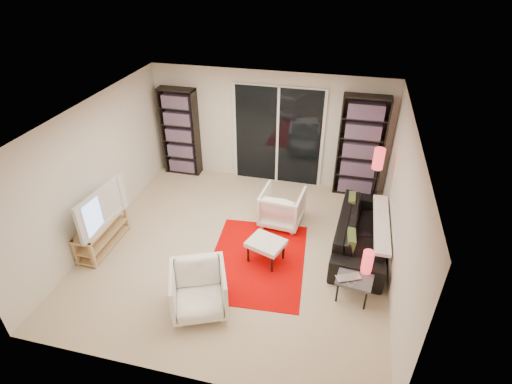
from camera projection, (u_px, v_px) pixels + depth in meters
floor at (238, 248)px, 6.95m from camera, size 5.00×5.00×0.00m
wall_back at (269, 128)px, 8.36m from camera, size 5.00×0.02×2.40m
wall_front at (172, 309)px, 4.26m from camera, size 5.00×0.02×2.40m
wall_left at (95, 171)px, 6.81m from camera, size 0.02×5.00×2.40m
wall_right at (401, 210)px, 5.82m from camera, size 0.02×5.00×2.40m
ceiling at (234, 118)px, 5.67m from camera, size 5.00×5.00×0.02m
sliding_door at (278, 136)px, 8.38m from camera, size 1.92×0.08×2.16m
bookshelf_left at (180, 132)px, 8.73m from camera, size 0.80×0.30×1.95m
bookshelf_right at (360, 147)px, 7.93m from camera, size 0.90×0.30×2.10m
tv_stand at (102, 234)px, 6.86m from camera, size 0.37×1.16×0.50m
tv at (96, 206)px, 6.55m from camera, size 0.27×1.18×0.68m
rug at (257, 260)px, 6.67m from camera, size 1.69×2.19×0.01m
sofa at (363, 232)px, 6.81m from camera, size 1.00×2.21×0.63m
armchair_back at (282, 207)px, 7.40m from camera, size 0.81×0.83×0.69m
armchair_front at (199, 290)px, 5.63m from camera, size 1.01×1.02×0.72m
ottoman at (266, 244)px, 6.50m from camera, size 0.69×0.63×0.40m
side_table at (355, 278)px, 5.83m from camera, size 0.58×0.58×0.40m
laptop at (350, 280)px, 5.71m from camera, size 0.42×0.36×0.03m
table_lamp at (367, 262)px, 5.79m from camera, size 0.16×0.16×0.37m
floor_lamp at (377, 166)px, 7.16m from camera, size 0.22×0.22×1.45m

